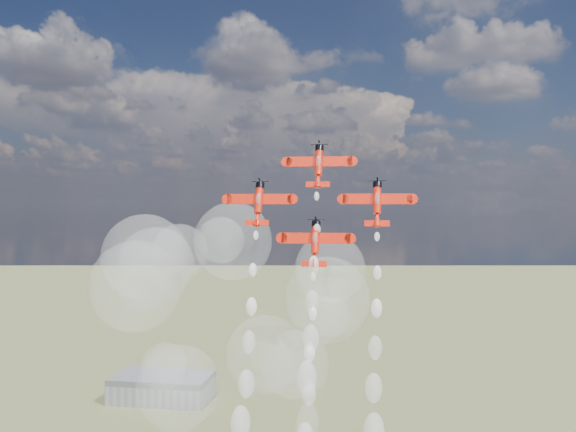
% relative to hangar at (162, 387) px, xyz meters
% --- Properties ---
extents(hangar, '(50.00, 28.00, 13.00)m').
position_rel_hangar_xyz_m(hangar, '(0.00, 0.00, 0.00)').
color(hangar, gray).
rests_on(hangar, ground).
extents(plane_lead, '(13.86, 6.33, 9.44)m').
position_rel_hangar_xyz_m(plane_lead, '(100.03, -172.67, 103.35)').
color(plane_lead, red).
rests_on(plane_lead, ground).
extents(plane_left, '(13.86, 6.33, 9.44)m').
position_rel_hangar_xyz_m(plane_left, '(87.91, -175.81, 95.47)').
color(plane_left, red).
rests_on(plane_left, ground).
extents(plane_right, '(13.86, 6.33, 9.44)m').
position_rel_hangar_xyz_m(plane_right, '(112.14, -175.81, 95.47)').
color(plane_right, red).
rests_on(plane_right, ground).
extents(plane_slot, '(13.86, 6.33, 9.44)m').
position_rel_hangar_xyz_m(plane_slot, '(100.03, -178.94, 87.59)').
color(plane_slot, red).
rests_on(plane_slot, ground).
extents(drifted_smoke_cloud, '(67.01, 42.26, 54.14)m').
position_rel_hangar_xyz_m(drifted_smoke_cloud, '(72.79, -155.28, 72.59)').
color(drifted_smoke_cloud, white).
rests_on(drifted_smoke_cloud, ground).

